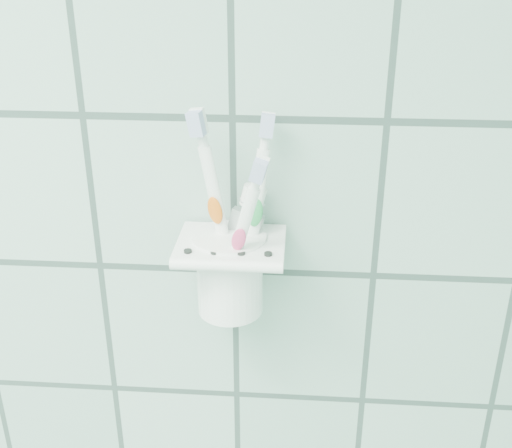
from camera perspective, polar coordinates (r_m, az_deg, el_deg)
holder_bracket at (r=0.68m, az=-2.20°, el=-2.00°), size 0.11×0.10×0.03m
cup at (r=0.70m, az=-2.35°, el=-4.12°), size 0.08×0.08×0.09m
toothbrush_pink at (r=0.67m, az=-1.90°, el=1.55°), size 0.05×0.03×0.22m
toothbrush_blue at (r=0.66m, az=-1.25°, el=0.65°), size 0.03×0.04×0.21m
toothbrush_orange at (r=0.66m, az=-3.39°, el=0.10°), size 0.05×0.05×0.20m
toothpaste_tube at (r=0.69m, az=-2.87°, el=-0.94°), size 0.06×0.04×0.14m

